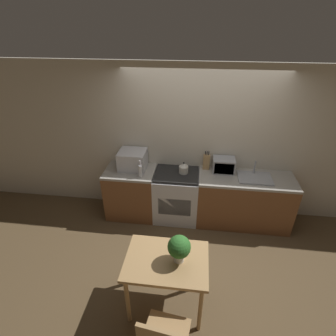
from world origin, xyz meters
name	(u,v)px	position (x,y,z in m)	size (l,w,h in m)	color
ground_plane	(193,246)	(0.00, 0.00, 0.00)	(16.00, 16.00, 0.00)	brown
wall_back	(200,144)	(0.00, 1.04, 1.30)	(10.00, 0.06, 2.60)	beige
counter_left_run	(132,192)	(-1.15, 0.70, 0.45)	(0.84, 0.62, 0.90)	brown
counter_right_run	(243,200)	(0.80, 0.70, 0.45)	(1.54, 0.62, 0.90)	brown
stove_range	(176,196)	(-0.35, 0.70, 0.45)	(0.75, 0.62, 0.90)	silver
kettle	(184,168)	(-0.24, 0.74, 0.99)	(0.15, 0.15, 0.20)	beige
microwave	(133,160)	(-1.11, 0.79, 1.06)	(0.45, 0.40, 0.31)	silver
bottle	(140,171)	(-0.92, 0.53, 1.01)	(0.07, 0.07, 0.30)	silver
knife_block	(206,162)	(0.13, 0.92, 1.03)	(0.11, 0.06, 0.33)	tan
toaster_oven	(224,165)	(0.41, 0.86, 1.02)	(0.36, 0.26, 0.24)	#999BA0
sink_basin	(255,177)	(0.91, 0.71, 0.91)	(0.53, 0.39, 0.24)	#999BA0
dining_table	(167,266)	(-0.30, -0.98, 0.67)	(0.94, 0.68, 0.78)	tan
potted_plant	(179,248)	(-0.16, -0.97, 0.98)	(0.26, 0.26, 0.34)	beige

